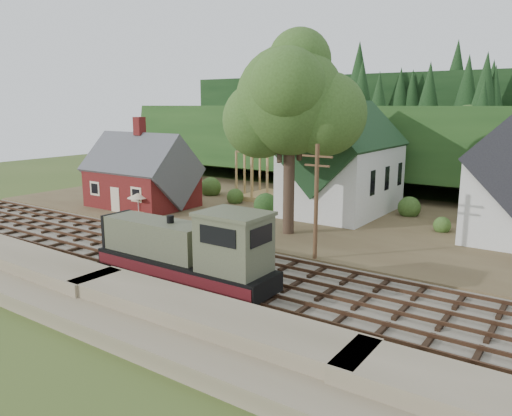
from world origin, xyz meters
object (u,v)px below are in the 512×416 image
Objects in this scene: car_blue at (168,206)px; car_green at (138,199)px; locomotive at (189,252)px; patio_set at (138,197)px.

car_blue is 0.81× the size of car_green.
car_blue is 4.77m from car_green.
patio_set is at bearing 146.66° from locomotive.
car_blue is at bearing 79.99° from patio_set.
locomotive is at bearing -33.34° from patio_set.
patio_set is (4.17, -3.75, 1.23)m from car_green.
car_green is at bearing 138.04° from patio_set.
car_green is 5.74m from patio_set.
locomotive is at bearing -116.31° from car_green.
locomotive is 3.77× the size of car_blue.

